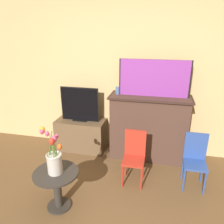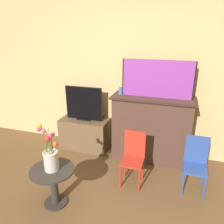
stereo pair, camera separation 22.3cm
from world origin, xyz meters
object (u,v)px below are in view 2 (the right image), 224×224
(painting, at_px, (157,79))
(vase_tulips, at_px, (50,156))
(tv_monitor, at_px, (84,104))
(chair_blue, at_px, (196,162))
(chair_red, at_px, (133,155))

(painting, xyz_separation_m, vase_tulips, (-0.95, -1.35, -0.64))
(painting, relative_size, vase_tulips, 1.89)
(tv_monitor, height_order, chair_blue, tv_monitor)
(painting, distance_m, chair_blue, 1.21)
(painting, bearing_deg, vase_tulips, -125.16)
(chair_red, bearing_deg, vase_tulips, -138.60)
(painting, height_order, vase_tulips, painting)
(painting, relative_size, tv_monitor, 1.61)
(painting, distance_m, tv_monitor, 1.25)
(painting, relative_size, chair_blue, 1.42)
(chair_red, height_order, chair_blue, same)
(tv_monitor, bearing_deg, painting, 0.27)
(chair_red, xyz_separation_m, chair_blue, (0.77, 0.09, 0.00))
(painting, height_order, chair_blue, painting)
(tv_monitor, height_order, chair_red, tv_monitor)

